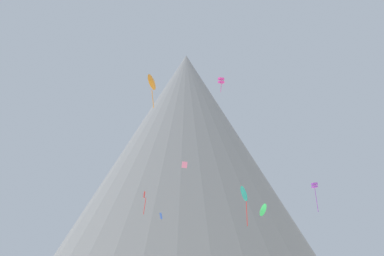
{
  "coord_description": "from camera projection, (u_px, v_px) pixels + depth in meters",
  "views": [
    {
      "loc": [
        -2.61,
        -27.15,
        3.2
      ],
      "look_at": [
        -1.67,
        49.95,
        25.33
      ],
      "focal_mm": 41.33,
      "sensor_mm": 36.0,
      "label": 1
    }
  ],
  "objects": [
    {
      "name": "kite_blue_low",
      "position": [
        161.0,
        216.0,
        69.39
      ],
      "size": [
        0.59,
        0.98,
        1.01
      ],
      "rotation": [
        0.0,
        0.0,
        1.11
      ],
      "color": "blue"
    },
    {
      "name": "kite_violet_low",
      "position": [
        315.0,
        186.0,
        65.92
      ],
      "size": [
        0.84,
        0.82,
        4.35
      ],
      "rotation": [
        0.0,
        0.0,
        4.86
      ],
      "color": "purple"
    },
    {
      "name": "kite_magenta_high",
      "position": [
        221.0,
        81.0,
        78.3
      ],
      "size": [
        1.14,
        1.19,
        2.92
      ],
      "rotation": [
        0.0,
        0.0,
        0.31
      ],
      "color": "#D1339E"
    },
    {
      "name": "rock_massif",
      "position": [
        191.0,
        162.0,
        111.14
      ],
      "size": [
        73.41,
        74.51,
        55.74
      ],
      "color": "slate",
      "rests_on": "ground_plane"
    },
    {
      "name": "kite_orange_mid",
      "position": [
        152.0,
        82.0,
        57.98
      ],
      "size": [
        1.45,
        2.3,
        4.78
      ],
      "rotation": [
        0.0,
        0.0,
        1.18
      ],
      "color": "orange"
    },
    {
      "name": "kite_pink_mid",
      "position": [
        185.0,
        165.0,
        78.68
      ],
      "size": [
        1.07,
        0.2,
        1.21
      ],
      "rotation": [
        0.0,
        0.0,
        5.43
      ],
      "color": "pink"
    },
    {
      "name": "kite_green_low",
      "position": [
        263.0,
        210.0,
        70.99
      ],
      "size": [
        1.47,
        2.29,
        2.08
      ],
      "rotation": [
        0.0,
        0.0,
        5.03
      ],
      "color": "green"
    },
    {
      "name": "kite_red_low",
      "position": [
        144.0,
        198.0,
        59.27
      ],
      "size": [
        0.37,
        0.67,
        3.07
      ],
      "rotation": [
        0.0,
        0.0,
        3.85
      ],
      "color": "red"
    },
    {
      "name": "kite_teal_low",
      "position": [
        245.0,
        193.0,
        51.83
      ],
      "size": [
        1.22,
        2.0,
        4.74
      ],
      "rotation": [
        0.0,
        0.0,
        1.74
      ],
      "color": "teal"
    }
  ]
}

